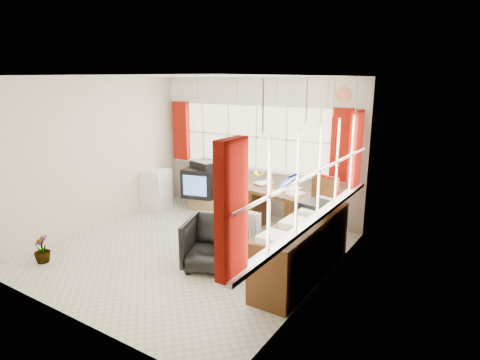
% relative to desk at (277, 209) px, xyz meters
% --- Properties ---
extents(ground, '(4.00, 4.00, 0.00)m').
position_rel_desk_xyz_m(ground, '(-0.76, -1.37, -0.39)').
color(ground, beige).
rests_on(ground, ground).
extents(room_walls, '(4.00, 4.00, 4.00)m').
position_rel_desk_xyz_m(room_walls, '(-0.76, -1.37, 1.11)').
color(room_walls, beige).
rests_on(room_walls, ground).
extents(window_back, '(3.70, 0.12, 3.60)m').
position_rel_desk_xyz_m(window_back, '(-0.76, 0.57, 0.55)').
color(window_back, beige).
rests_on(window_back, room_walls).
extents(window_right, '(0.12, 3.70, 3.60)m').
position_rel_desk_xyz_m(window_right, '(1.19, -1.37, 0.55)').
color(window_right, beige).
rests_on(window_right, room_walls).
extents(curtains, '(3.83, 3.83, 1.15)m').
position_rel_desk_xyz_m(curtains, '(0.17, -0.45, 1.06)').
color(curtains, maroon).
rests_on(curtains, room_walls).
extents(overhead_cabinets, '(3.98, 3.98, 0.48)m').
position_rel_desk_xyz_m(overhead_cabinets, '(0.22, -0.39, 1.86)').
color(overhead_cabinets, silver).
rests_on(overhead_cabinets, room_walls).
extents(desk, '(1.32, 0.81, 0.74)m').
position_rel_desk_xyz_m(desk, '(0.00, 0.00, 0.00)').
color(desk, '#4A3011').
rests_on(desk, ground).
extents(desk_lamp, '(0.13, 0.11, 0.39)m').
position_rel_desk_xyz_m(desk_lamp, '(-0.06, -0.13, 0.59)').
color(desk_lamp, '#FFF80A').
rests_on(desk_lamp, desk).
extents(task_chair, '(0.59, 0.61, 1.11)m').
position_rel_desk_xyz_m(task_chair, '(0.82, -0.27, 0.19)').
color(task_chair, black).
rests_on(task_chair, ground).
extents(office_chair, '(0.95, 0.96, 0.69)m').
position_rel_desk_xyz_m(office_chair, '(-0.11, -1.61, -0.05)').
color(office_chair, black).
rests_on(office_chair, ground).
extents(radiator, '(0.38, 0.17, 0.56)m').
position_rel_desk_xyz_m(radiator, '(-0.07, -0.78, -0.17)').
color(radiator, white).
rests_on(radiator, ground).
extents(credenza, '(0.50, 2.00, 0.85)m').
position_rel_desk_xyz_m(credenza, '(0.97, -1.17, -0.00)').
color(credenza, '#4A3011').
rests_on(credenza, ground).
extents(file_tray, '(0.35, 0.42, 0.13)m').
position_rel_desk_xyz_m(file_tray, '(0.94, -0.75, 0.42)').
color(file_tray, black).
rests_on(file_tray, credenza).
extents(tv_bench, '(1.40, 0.50, 0.25)m').
position_rel_desk_xyz_m(tv_bench, '(-1.31, 0.35, -0.27)').
color(tv_bench, '#8C6746').
rests_on(tv_bench, ground).
extents(crt_tv, '(0.73, 0.69, 0.56)m').
position_rel_desk_xyz_m(crt_tv, '(-1.82, 0.31, 0.13)').
color(crt_tv, black).
rests_on(crt_tv, tv_bench).
extents(hifi_stack, '(0.75, 0.58, 0.69)m').
position_rel_desk_xyz_m(hifi_stack, '(-1.77, 0.39, 0.18)').
color(hifi_stack, black).
rests_on(hifi_stack, tv_bench).
extents(mini_fridge, '(0.51, 0.51, 0.77)m').
position_rel_desk_xyz_m(mini_fridge, '(-2.56, -0.15, -0.01)').
color(mini_fridge, white).
rests_on(mini_fridge, ground).
extents(spray_bottle_a, '(0.14, 0.15, 0.33)m').
position_rel_desk_xyz_m(spray_bottle_a, '(-0.92, -0.32, -0.23)').
color(spray_bottle_a, white).
rests_on(spray_bottle_a, ground).
extents(spray_bottle_b, '(0.09, 0.10, 0.20)m').
position_rel_desk_xyz_m(spray_bottle_b, '(-0.55, -0.60, -0.30)').
color(spray_bottle_b, '#8CD0C2').
rests_on(spray_bottle_b, ground).
extents(flower_vase, '(0.26, 0.26, 0.39)m').
position_rel_desk_xyz_m(flower_vase, '(-2.20, -2.76, -0.20)').
color(flower_vase, black).
rests_on(flower_vase, ground).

